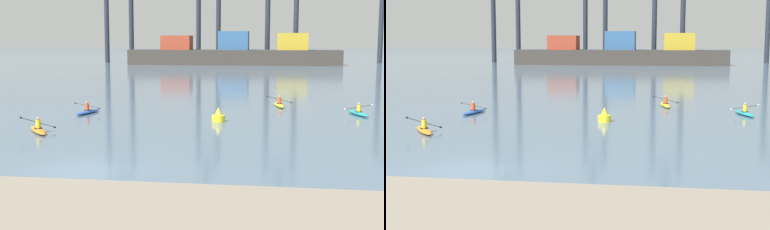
{
  "view_description": "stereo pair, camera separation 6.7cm",
  "coord_description": "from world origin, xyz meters",
  "views": [
    {
      "loc": [
        7.96,
        -21.89,
        5.51
      ],
      "look_at": [
        2.46,
        14.05,
        0.6
      ],
      "focal_mm": 51.63,
      "sensor_mm": 36.0,
      "label": 1
    },
    {
      "loc": [
        8.03,
        -21.88,
        5.51
      ],
      "look_at": [
        2.46,
        14.05,
        0.6
      ],
      "focal_mm": 51.63,
      "sensor_mm": 36.0,
      "label": 2
    }
  ],
  "objects": [
    {
      "name": "kayak_yellow",
      "position": [
        8.24,
        24.82,
        0.17
      ],
      "size": [
        2.21,
        3.45,
        0.96
      ],
      "color": "yellow",
      "rests_on": "ground"
    },
    {
      "name": "kayak_teal",
      "position": [
        14.06,
        20.29,
        0.17
      ],
      "size": [
        2.21,
        3.44,
        0.95
      ],
      "color": "teal",
      "rests_on": "ground"
    },
    {
      "name": "kayak_orange",
      "position": [
        -6.23,
        9.25,
        0.17
      ],
      "size": [
        2.44,
        3.13,
        1.05
      ],
      "color": "orange",
      "rests_on": "ground"
    },
    {
      "name": "ground_plane",
      "position": [
        0.0,
        0.0,
        0.0
      ],
      "size": [
        800.0,
        800.0,
        0.0
      ],
      "primitive_type": "plane",
      "color": "slate"
    },
    {
      "name": "channel_buoy",
      "position": [
        4.09,
        15.34,
        0.36
      ],
      "size": [
        0.9,
        0.9,
        1.0
      ],
      "color": "yellow",
      "rests_on": "ground"
    },
    {
      "name": "container_barge",
      "position": [
        -1.69,
        105.4,
        2.59
      ],
      "size": [
        48.14,
        8.25,
        7.64
      ],
      "color": "#38332D",
      "rests_on": "ground"
    },
    {
      "name": "kayak_blue",
      "position": [
        -6.19,
        18.06,
        0.17
      ],
      "size": [
        2.24,
        3.45,
        0.95
      ],
      "color": "#2856B2",
      "rests_on": "ground"
    }
  ]
}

